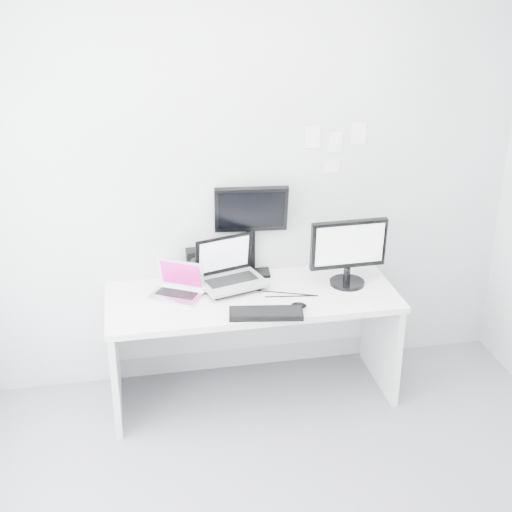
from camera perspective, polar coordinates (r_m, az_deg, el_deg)
back_wall at (r=4.47m, az=-1.15°, el=5.96°), size 3.60×0.00×3.60m
desk at (r=4.56m, az=-0.30°, el=-7.25°), size 1.80×0.70×0.73m
macbook at (r=4.34m, az=-6.55°, el=-1.97°), size 0.38×0.35×0.23m
speaker at (r=4.57m, az=-4.99°, el=-0.70°), size 0.11×0.11×0.20m
dell_laptop at (r=4.40m, az=-1.91°, el=-0.73°), size 0.46×0.40×0.33m
rear_monitor at (r=4.55m, az=-0.41°, el=2.20°), size 0.48×0.21×0.63m
samsung_monitor at (r=4.47m, az=7.49°, el=0.32°), size 0.50×0.24×0.45m
keyboard at (r=4.14m, az=0.81°, el=-4.65°), size 0.45×0.22×0.03m
mouse at (r=4.24m, az=3.48°, el=-3.98°), size 0.11×0.09×0.03m
wall_note_0 at (r=4.49m, az=4.58°, el=9.54°), size 0.10×0.00×0.14m
wall_note_1 at (r=4.54m, az=6.42°, el=9.11°), size 0.09×0.00×0.13m
wall_note_2 at (r=4.57m, az=8.27°, el=9.77°), size 0.10×0.00×0.14m
wall_note_3 at (r=4.58m, az=6.09°, el=7.16°), size 0.11×0.00×0.08m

